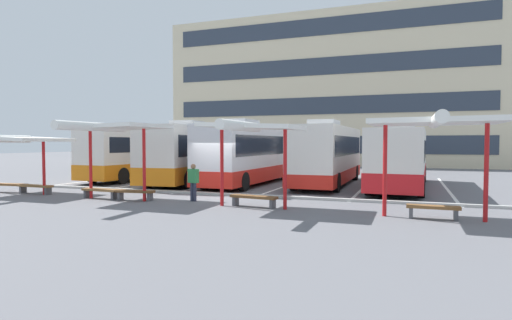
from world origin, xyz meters
name	(u,v)px	position (x,y,z in m)	size (l,w,h in m)	color
ground_plane	(211,195)	(0.00, 0.00, 0.00)	(160.00, 160.00, 0.00)	slate
terminal_building	(333,95)	(0.03, 33.50, 8.34)	(36.24, 14.22, 19.41)	beige
coach_bus_0	(147,154)	(-8.43, 6.97, 1.72)	(2.98, 11.16, 3.74)	silver
coach_bus_1	(198,154)	(-4.12, 6.41, 1.77)	(3.74, 12.48, 3.83)	silver
coach_bus_2	(249,155)	(-0.18, 5.49, 1.78)	(2.77, 10.20, 3.82)	silver
coach_bus_3	(328,155)	(4.32, 6.89, 1.77)	(2.59, 10.53, 3.77)	silver
coach_bus_4	(400,159)	(8.38, 6.63, 1.62)	(3.03, 11.56, 3.53)	silver
lane_stripe_0	(119,177)	(-10.78, 6.94, 0.00)	(0.16, 14.00, 0.01)	white
lane_stripe_1	(171,179)	(-6.47, 6.94, 0.00)	(0.16, 14.00, 0.01)	white
lane_stripe_2	(229,181)	(-2.16, 6.94, 0.00)	(0.16, 14.00, 0.01)	white
lane_stripe_3	(293,183)	(2.16, 6.94, 0.00)	(0.16, 14.00, 0.01)	white
lane_stripe_4	(365,186)	(6.47, 6.94, 0.00)	(0.16, 14.00, 0.01)	white
lane_stripe_5	(447,189)	(10.78, 6.94, 0.00)	(0.16, 14.00, 0.01)	white
waiting_shelter_0	(14,140)	(-9.19, -2.89, 2.66)	(4.16, 5.13, 2.88)	red
bench_0	(9,186)	(-10.09, -2.48, 0.34)	(2.03, 0.65, 0.45)	brown
bench_1	(35,187)	(-8.29, -2.51, 0.34)	(1.97, 0.47, 0.45)	brown
waiting_shelter_1	(112,129)	(-3.20, -3.10, 3.10)	(3.85, 5.02, 3.33)	red
bench_2	(101,191)	(-4.10, -2.81, 0.34)	(1.88, 0.52, 0.45)	brown
bench_3	(135,193)	(-2.30, -2.76, 0.34)	(1.76, 0.61, 0.45)	brown
waiting_shelter_2	(250,129)	(3.18, -3.09, 3.03)	(3.61, 4.34, 3.28)	red
bench_4	(254,198)	(3.18, -2.72, 0.34)	(1.98, 0.68, 0.45)	brown
waiting_shelter_3	(435,124)	(9.60, -3.33, 3.12)	(4.06, 5.07, 3.35)	red
bench_5	(433,209)	(9.60, -3.10, 0.34)	(1.66, 0.42, 0.45)	brown
platform_kerb	(212,194)	(0.00, 0.14, 0.06)	(44.00, 0.24, 0.12)	#ADADA8
waiting_passenger_0	(193,180)	(0.18, -2.08, 0.92)	(0.50, 0.31, 1.60)	#33384C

